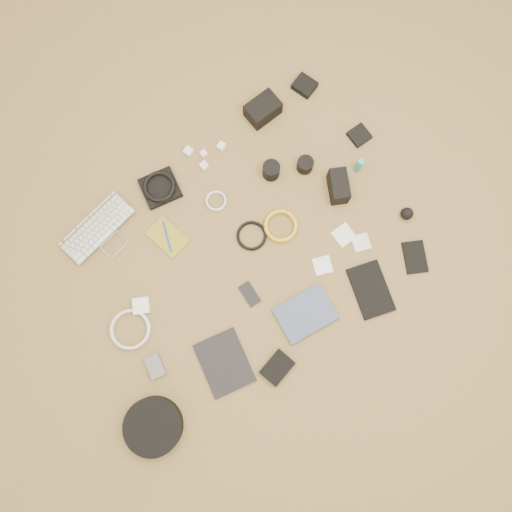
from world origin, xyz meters
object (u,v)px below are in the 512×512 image
phone (250,294)px  paperback (316,332)px  laptop (105,236)px  headphone_case (153,426)px  dslr_camera (263,109)px  tablet (225,363)px

phone → paperback: size_ratio=0.45×
phone → paperback: (0.14, -0.27, 0.01)m
laptop → paperback: size_ratio=1.45×
phone → headphone_case: bearing=-158.3°
phone → headphone_case: 0.63m
phone → laptop: bearing=125.4°
dslr_camera → paperback: bearing=-115.9°
laptop → paperback: laptop is taller
dslr_camera → tablet: (-0.70, -0.82, -0.04)m
tablet → paperback: 0.38m
phone → tablet: bearing=-142.4°
headphone_case → paperback: bearing=-2.7°
laptop → phone: bearing=-68.4°
paperback → tablet: bearing=79.4°
tablet → laptop: bearing=109.8°
laptop → tablet: 0.72m
tablet → paperback: size_ratio=1.04×
laptop → tablet: laptop is taller
laptop → phone: (0.38, -0.52, -0.01)m
laptop → headphone_case: (-0.20, -0.76, 0.02)m
dslr_camera → headphone_case: (-1.05, -0.88, -0.01)m
phone → paperback: bearing=-62.6°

